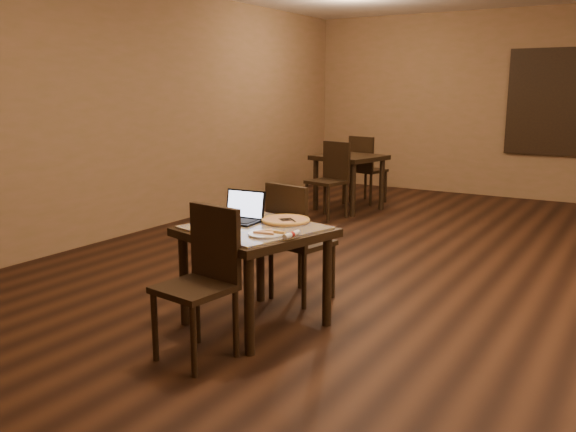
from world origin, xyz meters
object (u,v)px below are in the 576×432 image
Objects in this scene: chair_main_far at (295,236)px; chair_main_near at (204,274)px; other_table_b_chair_far at (365,166)px; other_table_b at (349,165)px; pizza_pan at (286,222)px; tiled_table at (255,240)px; other_table_b_chair_near at (331,175)px; laptop at (241,213)px.

chair_main_near is at bearing 102.73° from chair_main_far.
chair_main_far is at bearing 119.40° from other_table_b_chair_far.
other_table_b is at bearing 112.88° from chair_main_near.
chair_main_near reaches higher than pizza_pan.
other_table_b_chair_far is at bearing 120.35° from tiled_table.
chair_main_near is 0.98× the size of other_table_b.
chair_main_far is 4.61m from other_table_b_chair_far.
pizza_pan is (0.14, -0.37, 0.20)m from chair_main_far.
other_table_b is 0.61m from other_table_b_chair_near.
chair_main_far is at bearing -58.31° from other_table_b.
tiled_table is 0.62m from chair_main_far.
chair_main_far reaches higher than tiled_table.
tiled_table is 3.25× the size of pizza_pan.
chair_main_far is 3.45m from other_table_b_chair_near.
other_table_b_chair_near and other_table_b_chair_far have the same top height.
pizza_pan is 4.43m from other_table_b.
other_table_b_chair_far reaches higher than other_table_b.
chair_main_far is 4.03m from other_table_b.
other_table_b reaches higher than pizza_pan.
other_table_b is (-1.35, 4.42, 0.01)m from tiled_table.
laptop is at bearing 114.15° from chair_main_near.
other_table_b_chair_far is at bearing 99.85° from laptop.
other_table_b_chair_far reaches higher than pizza_pan.
chair_main_near is at bearing -60.74° from other_table_b_chair_near.
pizza_pan is (0.12, 0.24, 0.11)m from tiled_table.
chair_main_far is 0.96× the size of other_table_b_chair_far.
laptop is 4.47m from other_table_b.
other_table_b_chair_near reaches higher than tiled_table.
pizza_pan is at bearing 121.54° from chair_main_far.
laptop is at bearing 81.67° from chair_main_far.
chair_main_near is at bearing -77.10° from laptop.
chair_main_near reaches higher than laptop.
chair_main_near is 2.90× the size of pizza_pan.
other_table_b_chair_far is at bearing 104.14° from other_table_b.
other_table_b_chair_near is at bearing -56.20° from chair_main_far.
other_table_b is 0.61m from other_table_b_chair_far.
other_table_b is at bearing 104.14° from other_table_b_chair_near.
other_table_b is at bearing 122.11° from tiled_table.
other_table_b is (-1.47, 4.18, -0.10)m from pizza_pan.
chair_main_near is 5.21m from other_table_b.
laptop is (-0.21, 0.72, 0.26)m from chair_main_near.
laptop is at bearing 115.73° from other_table_b_chair_far.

